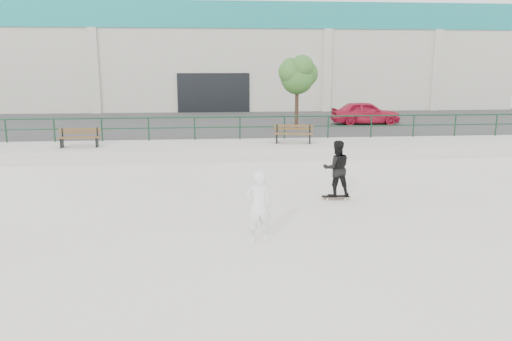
{
  "coord_description": "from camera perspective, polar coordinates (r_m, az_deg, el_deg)",
  "views": [
    {
      "loc": [
        -0.38,
        -11.24,
        3.77
      ],
      "look_at": [
        0.88,
        2.0,
        0.94
      ],
      "focal_mm": 35.0,
      "sensor_mm": 36.0,
      "label": 1
    }
  ],
  "objects": [
    {
      "name": "skateboard",
      "position": [
        14.45,
        9.08,
        -2.97
      ],
      "size": [
        0.78,
        0.22,
        0.09
      ],
      "rotation": [
        0.0,
        0.0,
        -0.01
      ],
      "color": "black",
      "rests_on": "ground"
    },
    {
      "name": "parking_strip",
      "position": [
        29.45,
        -4.68,
        5.11
      ],
      "size": [
        60.0,
        14.0,
        0.5
      ],
      "primitive_type": "cube",
      "color": "#373737",
      "rests_on": "ground"
    },
    {
      "name": "standing_skater",
      "position": [
        14.26,
        9.19,
        0.23
      ],
      "size": [
        0.78,
        0.61,
        1.6
      ],
      "primitive_type": "imported",
      "rotation": [
        0.0,
        0.0,
        3.13
      ],
      "color": "black",
      "rests_on": "skateboard"
    },
    {
      "name": "ledge",
      "position": [
        21.04,
        -4.34,
        2.35
      ],
      "size": [
        30.0,
        3.0,
        0.5
      ],
      "primitive_type": "cube",
      "color": "#B7B1A7",
      "rests_on": "ground"
    },
    {
      "name": "bench_left",
      "position": [
        21.41,
        -19.52,
        3.55
      ],
      "size": [
        1.66,
        0.56,
        0.76
      ],
      "rotation": [
        0.0,
        0.0,
        0.05
      ],
      "color": "brown",
      "rests_on": "ledge"
    },
    {
      "name": "railing",
      "position": [
        22.18,
        -4.45,
        5.44
      ],
      "size": [
        28.0,
        0.06,
        1.03
      ],
      "color": "#153A23",
      "rests_on": "ledge"
    },
    {
      "name": "red_car",
      "position": [
        28.62,
        12.39,
        6.47
      ],
      "size": [
        3.81,
        1.62,
        1.28
      ],
      "primitive_type": "imported",
      "rotation": [
        0.0,
        0.0,
        1.54
      ],
      "color": "#B41634",
      "rests_on": "parking_strip"
    },
    {
      "name": "commercial_building",
      "position": [
        43.24,
        -5.06,
        13.04
      ],
      "size": [
        44.2,
        16.33,
        8.0
      ],
      "color": "beige",
      "rests_on": "ground"
    },
    {
      "name": "bench_right",
      "position": [
        21.29,
        4.28,
        4.19
      ],
      "size": [
        1.73,
        0.77,
        0.77
      ],
      "rotation": [
        0.0,
        0.0,
        -0.17
      ],
      "color": "brown",
      "rests_on": "ledge"
    },
    {
      "name": "tree",
      "position": [
        25.74,
        4.79,
        10.95
      ],
      "size": [
        2.11,
        1.88,
        3.75
      ],
      "color": "#463023",
      "rests_on": "parking_strip"
    },
    {
      "name": "seated_skater",
      "position": [
        10.68,
        0.29,
        -4.16
      ],
      "size": [
        0.61,
        0.44,
        1.59
      ],
      "primitive_type": "imported",
      "rotation": [
        0.0,
        0.0,
        3.24
      ],
      "color": "white",
      "rests_on": "ground"
    },
    {
      "name": "ground",
      "position": [
        11.86,
        -3.36,
        -6.54
      ],
      "size": [
        120.0,
        120.0,
        0.0
      ],
      "primitive_type": "plane",
      "color": "beige",
      "rests_on": "ground"
    }
  ]
}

